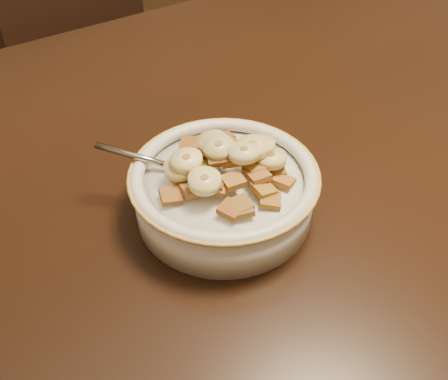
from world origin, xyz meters
TOP-DOWN VIEW (x-y plane):
  - table at (0.00, 0.00)m, footprint 1.42×0.93m
  - chair at (-0.02, 0.60)m, footprint 0.44×0.44m
  - cereal_bowl at (-0.18, -0.06)m, footprint 0.18×0.18m
  - milk at (-0.18, -0.06)m, footprint 0.15×0.15m
  - spoon at (-0.20, -0.04)m, footprint 0.05×0.05m
  - cereal_square_0 at (-0.17, -0.06)m, footprint 0.03×0.03m
  - cereal_square_1 at (-0.14, -0.00)m, footprint 0.02×0.02m
  - cereal_square_2 at (-0.15, -0.08)m, footprint 0.02×0.02m
  - cereal_square_3 at (-0.19, -0.03)m, footprint 0.02×0.02m
  - cereal_square_4 at (-0.19, -0.05)m, footprint 0.02×0.02m
  - cereal_square_5 at (-0.20, -0.07)m, footprint 0.03×0.03m
  - cereal_square_6 at (-0.16, -0.02)m, footprint 0.03×0.03m
  - cereal_square_7 at (-0.15, -0.07)m, footprint 0.02×0.02m
  - cereal_square_8 at (-0.17, -0.01)m, footprint 0.02×0.02m
  - cereal_square_9 at (-0.13, -0.10)m, footprint 0.03×0.03m
  - cereal_square_10 at (-0.16, -0.02)m, footprint 0.03×0.03m
  - cereal_square_11 at (-0.24, -0.05)m, footprint 0.03×0.03m
  - cereal_square_12 at (-0.18, 0.01)m, footprint 0.03×0.03m
  - cereal_square_13 at (-0.19, -0.11)m, footprint 0.03×0.03m
  - cereal_square_14 at (-0.18, -0.08)m, footprint 0.02×0.02m
  - cereal_square_15 at (-0.21, -0.03)m, footprint 0.02×0.03m
  - cereal_square_16 at (-0.19, -0.10)m, footprint 0.02×0.02m
  - cereal_square_17 at (-0.20, -0.07)m, footprint 0.03×0.03m
  - cereal_square_18 at (-0.15, -0.02)m, footprint 0.03×0.03m
  - cereal_square_19 at (-0.22, -0.06)m, footprint 0.02×0.02m
  - cereal_square_20 at (-0.20, -0.10)m, footprint 0.03×0.03m
  - cereal_square_21 at (-0.16, -0.11)m, footprint 0.03×0.03m
  - cereal_square_22 at (-0.17, -0.03)m, footprint 0.02×0.02m
  - cereal_square_23 at (-0.18, -0.05)m, footprint 0.03×0.03m
  - cereal_square_24 at (-0.15, -0.03)m, footprint 0.03×0.03m
  - cereal_square_25 at (-0.22, -0.04)m, footprint 0.02×0.02m
  - cereal_square_26 at (-0.16, -0.10)m, footprint 0.02×0.02m
  - cereal_square_27 at (-0.16, -0.09)m, footprint 0.02×0.02m
  - cereal_square_28 at (-0.13, -0.08)m, footprint 0.03×0.03m
  - banana_slice_0 at (-0.21, -0.04)m, footprint 0.04×0.04m
  - banana_slice_1 at (-0.21, -0.04)m, footprint 0.04×0.04m
  - banana_slice_2 at (-0.13, -0.06)m, footprint 0.04×0.04m
  - banana_slice_3 at (-0.17, -0.03)m, footprint 0.04×0.04m
  - banana_slice_4 at (-0.16, -0.07)m, footprint 0.03×0.04m
  - banana_slice_5 at (-0.21, -0.04)m, footprint 0.04×0.04m
  - banana_slice_6 at (-0.13, -0.08)m, footprint 0.04×0.04m
  - banana_slice_7 at (-0.21, -0.07)m, footprint 0.04×0.04m
  - banana_slice_8 at (-0.14, -0.06)m, footprint 0.03×0.03m
  - banana_slice_9 at (-0.17, -0.04)m, footprint 0.04×0.04m

SIDE VIEW (x-z plane):
  - chair at x=-0.02m, z-range 0.00..0.84m
  - table at x=0.00m, z-range 0.71..0.75m
  - cereal_bowl at x=-0.18m, z-range 0.75..0.79m
  - milk at x=-0.18m, z-range 0.79..0.80m
  - spoon at x=-0.20m, z-range 0.79..0.80m
  - cereal_square_1 at x=-0.14m, z-range 0.79..0.81m
  - cereal_square_12 at x=-0.18m, z-range 0.79..0.80m
  - cereal_square_9 at x=-0.13m, z-range 0.79..0.80m
  - cereal_square_28 at x=-0.13m, z-range 0.79..0.81m
  - cereal_square_21 at x=-0.16m, z-range 0.80..0.81m
  - cereal_square_11 at x=-0.24m, z-range 0.80..0.81m
  - cereal_square_8 at x=-0.17m, z-range 0.80..0.81m
  - cereal_square_13 at x=-0.19m, z-range 0.80..0.81m
  - cereal_square_15 at x=-0.21m, z-range 0.80..0.81m
  - cereal_square_20 at x=-0.20m, z-range 0.80..0.81m
  - cereal_square_6 at x=-0.16m, z-range 0.80..0.81m
  - cereal_square_16 at x=-0.19m, z-range 0.80..0.81m
  - cereal_square_19 at x=-0.22m, z-range 0.80..0.81m
  - cereal_square_26 at x=-0.16m, z-range 0.80..0.81m
  - cereal_square_10 at x=-0.16m, z-range 0.80..0.81m
  - cereal_square_18 at x=-0.15m, z-range 0.80..0.81m
  - cereal_square_25 at x=-0.22m, z-range 0.80..0.81m
  - cereal_square_24 at x=-0.15m, z-range 0.80..0.81m
  - cereal_square_2 at x=-0.15m, z-range 0.80..0.81m
  - cereal_square_22 at x=-0.17m, z-range 0.81..0.82m
  - cereal_square_27 at x=-0.16m, z-range 0.81..0.82m
  - cereal_square_7 at x=-0.15m, z-range 0.81..0.81m
  - cereal_square_5 at x=-0.20m, z-range 0.80..0.82m
  - cereal_square_17 at x=-0.20m, z-range 0.81..0.82m
  - cereal_square_3 at x=-0.19m, z-range 0.81..0.82m
  - cereal_square_4 at x=-0.19m, z-range 0.81..0.82m
  - cereal_square_14 at x=-0.18m, z-range 0.81..0.82m
  - banana_slice_6 at x=-0.13m, z-range 0.81..0.82m
  - banana_slice_0 at x=-0.21m, z-range 0.81..0.82m
  - cereal_square_0 at x=-0.17m, z-range 0.81..0.82m
  - banana_slice_3 at x=-0.17m, z-range 0.81..0.83m
  - cereal_square_23 at x=-0.18m, z-range 0.81..0.82m
  - banana_slice_1 at x=-0.21m, z-range 0.81..0.83m
  - banana_slice_7 at x=-0.21m, z-range 0.81..0.83m
  - banana_slice_2 at x=-0.13m, z-range 0.81..0.83m
  - banana_slice_5 at x=-0.21m, z-range 0.82..0.83m
  - banana_slice_8 at x=-0.14m, z-range 0.82..0.83m
  - banana_slice_9 at x=-0.17m, z-range 0.82..0.83m
  - banana_slice_4 at x=-0.16m, z-range 0.82..0.83m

